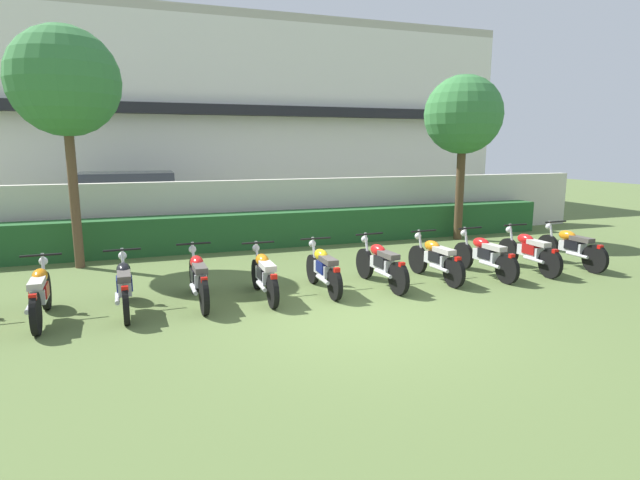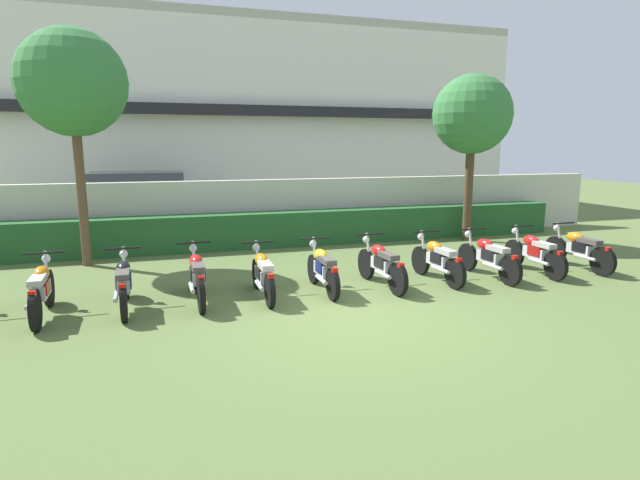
% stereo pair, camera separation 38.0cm
% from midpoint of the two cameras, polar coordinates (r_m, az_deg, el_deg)
% --- Properties ---
extents(ground, '(60.00, 60.00, 0.00)m').
position_cam_midpoint_polar(ground, '(8.23, 5.30, -8.60)').
color(ground, '#566B38').
extents(building, '(22.56, 6.50, 7.43)m').
position_cam_midpoint_polar(building, '(22.26, -9.78, 12.97)').
color(building, white).
rests_on(building, ground).
extents(compound_wall, '(21.43, 0.30, 1.75)m').
position_cam_midpoint_polar(compound_wall, '(14.46, -5.14, 3.23)').
color(compound_wall, beige).
rests_on(compound_wall, ground).
extents(hedge_row, '(17.14, 0.70, 0.92)m').
position_cam_midpoint_polar(hedge_row, '(13.84, -4.50, 1.20)').
color(hedge_row, '#235628').
rests_on(hedge_row, ground).
extents(parked_car, '(4.53, 2.14, 1.89)m').
position_cam_midpoint_polar(parked_car, '(16.63, -18.37, 3.90)').
color(parked_car, '#9EA3A8').
rests_on(parked_car, ground).
extents(tree_near_inspector, '(2.28, 2.28, 5.14)m').
position_cam_midpoint_polar(tree_near_inspector, '(12.52, -24.97, 15.45)').
color(tree_near_inspector, brown).
rests_on(tree_near_inspector, ground).
extents(tree_far_side, '(2.17, 2.17, 4.61)m').
position_cam_midpoint_polar(tree_far_side, '(15.20, 17.25, 13.06)').
color(tree_far_side, '#4C3823').
rests_on(tree_far_side, ground).
extents(motorcycle_in_row_1, '(0.60, 1.90, 0.97)m').
position_cam_midpoint_polar(motorcycle_in_row_1, '(9.09, -27.48, -4.93)').
color(motorcycle_in_row_1, black).
rests_on(motorcycle_in_row_1, ground).
extents(motorcycle_in_row_2, '(0.60, 1.90, 0.96)m').
position_cam_midpoint_polar(motorcycle_in_row_2, '(9.00, -19.81, -4.54)').
color(motorcycle_in_row_2, black).
rests_on(motorcycle_in_row_2, ground).
extents(motorcycle_in_row_3, '(0.60, 1.94, 0.98)m').
position_cam_midpoint_polar(motorcycle_in_row_3, '(9.08, -12.32, -3.95)').
color(motorcycle_in_row_3, black).
rests_on(motorcycle_in_row_3, ground).
extents(motorcycle_in_row_4, '(0.60, 1.80, 0.94)m').
position_cam_midpoint_polar(motorcycle_in_row_4, '(9.18, -5.20, -3.73)').
color(motorcycle_in_row_4, black).
rests_on(motorcycle_in_row_4, ground).
extents(motorcycle_in_row_5, '(0.60, 1.77, 0.94)m').
position_cam_midpoint_polar(motorcycle_in_row_5, '(9.52, 1.44, -3.17)').
color(motorcycle_in_row_5, black).
rests_on(motorcycle_in_row_5, ground).
extents(motorcycle_in_row_6, '(0.60, 1.92, 0.96)m').
position_cam_midpoint_polar(motorcycle_in_row_6, '(9.91, 7.91, -2.64)').
color(motorcycle_in_row_6, black).
rests_on(motorcycle_in_row_6, ground).
extents(motorcycle_in_row_7, '(0.60, 1.82, 0.95)m').
position_cam_midpoint_polar(motorcycle_in_row_7, '(10.53, 13.91, -2.11)').
color(motorcycle_in_row_7, black).
rests_on(motorcycle_in_row_7, ground).
extents(motorcycle_in_row_8, '(0.60, 1.93, 0.95)m').
position_cam_midpoint_polar(motorcycle_in_row_8, '(11.11, 19.10, -1.74)').
color(motorcycle_in_row_8, black).
rests_on(motorcycle_in_row_8, ground).
extents(motorcycle_in_row_9, '(0.60, 1.90, 0.96)m').
position_cam_midpoint_polar(motorcycle_in_row_9, '(11.85, 23.55, -1.28)').
color(motorcycle_in_row_9, black).
rests_on(motorcycle_in_row_9, ground).
extents(motorcycle_in_row_10, '(0.60, 1.94, 0.97)m').
position_cam_midpoint_polar(motorcycle_in_row_10, '(12.67, 27.54, -0.87)').
color(motorcycle_in_row_10, black).
rests_on(motorcycle_in_row_10, ground).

